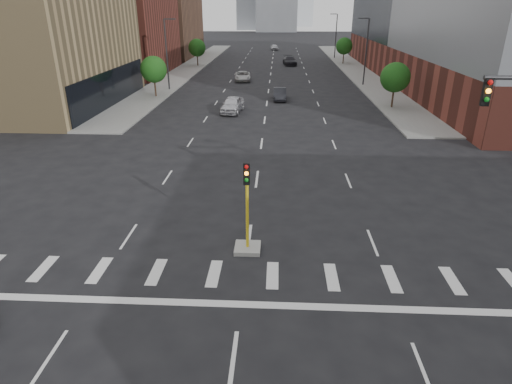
# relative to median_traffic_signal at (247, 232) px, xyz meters

# --- Properties ---
(sidewalk_left_far) EXTENTS (5.00, 92.00, 0.15)m
(sidewalk_left_far) POSITION_rel_median_traffic_signal_xyz_m (-15.00, 65.03, -0.90)
(sidewalk_left_far) COLOR gray
(sidewalk_left_far) RESTS_ON ground
(sidewalk_right_far) EXTENTS (5.00, 92.00, 0.15)m
(sidewalk_right_far) POSITION_rel_median_traffic_signal_xyz_m (15.00, 65.03, -0.90)
(sidewalk_right_far) COLOR gray
(sidewalk_right_far) RESTS_ON ground
(building_left_mid) EXTENTS (20.00, 24.00, 14.00)m
(building_left_mid) POSITION_rel_median_traffic_signal_xyz_m (-27.50, 31.03, 6.03)
(building_left_mid) COLOR tan
(building_left_mid) RESTS_ON ground
(building_left_far_a) EXTENTS (20.00, 22.00, 12.00)m
(building_left_far_a) POSITION_rel_median_traffic_signal_xyz_m (-27.50, 57.03, 5.03)
(building_left_far_a) COLOR brown
(building_left_far_a) RESTS_ON ground
(building_left_far_b) EXTENTS (20.00, 24.00, 13.00)m
(building_left_far_b) POSITION_rel_median_traffic_signal_xyz_m (-27.50, 83.03, 5.53)
(building_left_far_b) COLOR brown
(building_left_far_b) RESTS_ON ground
(building_right_main) EXTENTS (24.00, 70.00, 22.00)m
(building_right_main) POSITION_rel_median_traffic_signal_xyz_m (29.50, 51.03, 10.03)
(building_right_main) COLOR brown
(building_right_main) RESTS_ON ground
(median_traffic_signal) EXTENTS (1.20, 1.20, 4.40)m
(median_traffic_signal) POSITION_rel_median_traffic_signal_xyz_m (0.00, 0.00, 0.00)
(median_traffic_signal) COLOR #999993
(median_traffic_signal) RESTS_ON ground
(streetlight_right_a) EXTENTS (1.60, 0.22, 9.07)m
(streetlight_right_a) POSITION_rel_median_traffic_signal_xyz_m (13.41, 46.03, 4.04)
(streetlight_right_a) COLOR #2D2D30
(streetlight_right_a) RESTS_ON ground
(streetlight_right_b) EXTENTS (1.60, 0.22, 9.07)m
(streetlight_right_b) POSITION_rel_median_traffic_signal_xyz_m (13.41, 81.03, 4.04)
(streetlight_right_b) COLOR #2D2D30
(streetlight_right_b) RESTS_ON ground
(streetlight_left) EXTENTS (1.60, 0.22, 9.07)m
(streetlight_left) POSITION_rel_median_traffic_signal_xyz_m (-13.41, 41.03, 4.04)
(streetlight_left) COLOR #2D2D30
(streetlight_left) RESTS_ON ground
(tree_left_near) EXTENTS (3.20, 3.20, 4.85)m
(tree_left_near) POSITION_rel_median_traffic_signal_xyz_m (-14.00, 36.03, 2.42)
(tree_left_near) COLOR #382619
(tree_left_near) RESTS_ON ground
(tree_left_far) EXTENTS (3.20, 3.20, 4.85)m
(tree_left_far) POSITION_rel_median_traffic_signal_xyz_m (-14.00, 66.03, 2.42)
(tree_left_far) COLOR #382619
(tree_left_far) RESTS_ON ground
(tree_right_near) EXTENTS (3.20, 3.20, 4.85)m
(tree_right_near) POSITION_rel_median_traffic_signal_xyz_m (14.00, 31.03, 2.42)
(tree_right_near) COLOR #382619
(tree_right_near) RESTS_ON ground
(tree_right_far) EXTENTS (3.20, 3.20, 4.85)m
(tree_right_far) POSITION_rel_median_traffic_signal_xyz_m (14.00, 71.03, 2.42)
(tree_right_far) COLOR #382619
(tree_right_far) RESTS_ON ground
(car_near_left) EXTENTS (2.48, 5.04, 1.66)m
(car_near_left) POSITION_rel_median_traffic_signal_xyz_m (-3.58, 28.31, -0.15)
(car_near_left) COLOR silver
(car_near_left) RESTS_ON ground
(car_mid_right) EXTENTS (1.56, 4.33, 1.42)m
(car_mid_right) POSITION_rel_median_traffic_signal_xyz_m (1.50, 35.16, -0.26)
(car_mid_right) COLOR #222328
(car_mid_right) RESTS_ON ground
(car_far_left) EXTENTS (2.69, 5.19, 1.40)m
(car_far_left) POSITION_rel_median_traffic_signal_xyz_m (-4.14, 49.40, -0.27)
(car_far_left) COLOR #BEBEBE
(car_far_left) RESTS_ON ground
(car_deep_right) EXTENTS (2.82, 5.79, 1.62)m
(car_deep_right) POSITION_rel_median_traffic_signal_xyz_m (3.44, 68.97, -0.16)
(car_deep_right) COLOR black
(car_deep_right) RESTS_ON ground
(car_distant) EXTENTS (2.21, 4.44, 1.45)m
(car_distant) POSITION_rel_median_traffic_signal_xyz_m (0.14, 99.94, -0.25)
(car_distant) COLOR #BDBCC2
(car_distant) RESTS_ON ground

